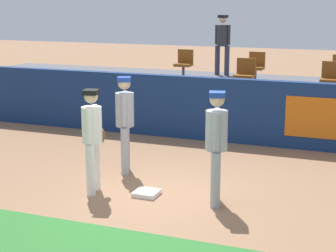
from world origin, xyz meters
name	(u,v)px	position (x,y,z in m)	size (l,w,h in m)	color
ground_plane	(161,198)	(0.00, 0.00, 0.00)	(60.00, 60.00, 0.00)	#936B4C
first_base	(147,193)	(-0.28, 0.05, 0.04)	(0.40, 0.40, 0.08)	white
player_fielder_home	(93,134)	(-1.19, -0.12, 1.04)	(0.41, 0.58, 1.79)	white
player_runner_visitor	(125,118)	(-1.19, 1.13, 1.07)	(0.46, 0.48, 1.85)	#9EA3AD
player_coach_visitor	(216,140)	(0.92, 0.10, 1.07)	(0.43, 0.50, 1.85)	#9EA3AD
field_wall	(228,110)	(0.01, 4.13, 0.75)	(18.00, 0.26, 1.49)	navy
bleacher_platform	(252,103)	(0.00, 6.70, 0.48)	(18.00, 4.80, 0.97)	#59595E
seat_front_center	(245,73)	(0.04, 5.57, 1.44)	(0.48, 0.44, 0.84)	#4C4C51
seat_back_center	(256,65)	(-0.08, 7.37, 1.44)	(0.45, 0.44, 0.84)	#4C4C51
seat_front_right	(330,77)	(2.12, 5.57, 1.44)	(0.44, 0.44, 0.84)	#4C4C51
seat_back_left	(184,62)	(-2.24, 7.37, 1.44)	(0.47, 0.44, 0.84)	#4C4C51
spectator_hooded	(223,41)	(-1.38, 8.43, 2.03)	(0.51, 0.40, 1.83)	#33384C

